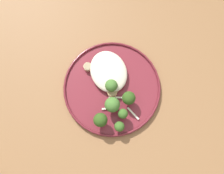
% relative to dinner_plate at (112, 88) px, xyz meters
% --- Properties ---
extents(ground, '(6.00, 6.00, 0.00)m').
position_rel_dinner_plate_xyz_m(ground, '(-0.04, 0.05, -0.75)').
color(ground, '#665B51').
extents(wooden_dining_table, '(1.40, 1.00, 0.74)m').
position_rel_dinner_plate_xyz_m(wooden_dining_table, '(-0.04, 0.05, -0.09)').
color(wooden_dining_table, brown).
rests_on(wooden_dining_table, ground).
extents(dinner_plate, '(0.29, 0.29, 0.02)m').
position_rel_dinner_plate_xyz_m(dinner_plate, '(0.00, 0.00, 0.00)').
color(dinner_plate, maroon).
rests_on(dinner_plate, wooden_dining_table).
extents(noodle_bed, '(0.13, 0.11, 0.03)m').
position_rel_dinner_plate_xyz_m(noodle_bed, '(0.05, -0.01, 0.02)').
color(noodle_bed, beige).
rests_on(noodle_bed, dinner_plate).
extents(seared_scallop_half_hidden, '(0.02, 0.02, 0.02)m').
position_rel_dinner_plate_xyz_m(seared_scallop_half_hidden, '(0.05, 0.02, 0.01)').
color(seared_scallop_half_hidden, '#E5C689').
rests_on(seared_scallop_half_hidden, dinner_plate).
extents(seared_scallop_right_edge, '(0.03, 0.03, 0.02)m').
position_rel_dinner_plate_xyz_m(seared_scallop_right_edge, '(0.08, 0.04, 0.01)').
color(seared_scallop_right_edge, beige).
rests_on(seared_scallop_right_edge, dinner_plate).
extents(seared_scallop_large_seared, '(0.02, 0.02, 0.02)m').
position_rel_dinner_plate_xyz_m(seared_scallop_large_seared, '(0.05, -0.01, 0.01)').
color(seared_scallop_large_seared, '#E5C689').
rests_on(seared_scallop_large_seared, dinner_plate).
extents(seared_scallop_on_noodles, '(0.03, 0.03, 0.02)m').
position_rel_dinner_plate_xyz_m(seared_scallop_on_noodles, '(0.04, -0.03, 0.01)').
color(seared_scallop_on_noodles, '#E5C689').
rests_on(seared_scallop_on_noodles, dinner_plate).
extents(seared_scallop_rear_pale, '(0.03, 0.03, 0.02)m').
position_rel_dinner_plate_xyz_m(seared_scallop_rear_pale, '(-0.01, 0.01, 0.01)').
color(seared_scallop_rear_pale, '#DBB77A').
rests_on(seared_scallop_rear_pale, dinner_plate).
extents(broccoli_floret_right_tilted, '(0.04, 0.04, 0.06)m').
position_rel_dinner_plate_xyz_m(broccoli_floret_right_tilted, '(-0.05, -0.03, 0.04)').
color(broccoli_floret_right_tilted, '#89A356').
rests_on(broccoli_floret_right_tilted, dinner_plate).
extents(broccoli_floret_split_head, '(0.04, 0.04, 0.06)m').
position_rel_dinner_plate_xyz_m(broccoli_floret_split_head, '(-0.06, 0.02, 0.04)').
color(broccoli_floret_split_head, '#89A356').
rests_on(broccoli_floret_split_head, dinner_plate).
extents(broccoli_floret_left_leaning, '(0.03, 0.03, 0.04)m').
position_rel_dinner_plate_xyz_m(broccoli_floret_left_leaning, '(-0.12, 0.02, 0.03)').
color(broccoli_floret_left_leaning, '#7A994C').
rests_on(broccoli_floret_left_leaning, dinner_plate).
extents(broccoli_floret_near_rim, '(0.03, 0.03, 0.05)m').
position_rel_dinner_plate_xyz_m(broccoli_floret_near_rim, '(-0.09, 0.00, 0.04)').
color(broccoli_floret_near_rim, '#7A994C').
rests_on(broccoli_floret_near_rim, dinner_plate).
extents(broccoli_floret_rear_charred, '(0.04, 0.04, 0.05)m').
position_rel_dinner_plate_xyz_m(broccoli_floret_rear_charred, '(-0.00, 0.00, 0.03)').
color(broccoli_floret_rear_charred, '#89A356').
rests_on(broccoli_floret_rear_charred, dinner_plate).
extents(broccoli_floret_tall_stalk, '(0.04, 0.04, 0.06)m').
position_rel_dinner_plate_xyz_m(broccoli_floret_tall_stalk, '(-0.08, 0.07, 0.04)').
color(broccoli_floret_tall_stalk, '#7A994C').
rests_on(broccoli_floret_tall_stalk, dinner_plate).
extents(onion_sliver_short_strip, '(0.02, 0.04, 0.00)m').
position_rel_dinner_plate_xyz_m(onion_sliver_short_strip, '(-0.03, 0.00, 0.01)').
color(onion_sliver_short_strip, silver).
rests_on(onion_sliver_short_strip, dinner_plate).
extents(onion_sliver_pale_crescent, '(0.02, 0.05, 0.00)m').
position_rel_dinner_plate_xyz_m(onion_sliver_pale_crescent, '(-0.06, 0.03, 0.01)').
color(onion_sliver_pale_crescent, silver).
rests_on(onion_sliver_pale_crescent, dinner_plate).
extents(onion_sliver_long_sliver, '(0.05, 0.02, 0.00)m').
position_rel_dinner_plate_xyz_m(onion_sliver_long_sliver, '(-0.09, -0.03, 0.01)').
color(onion_sliver_long_sliver, silver).
rests_on(onion_sliver_long_sliver, dinner_plate).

